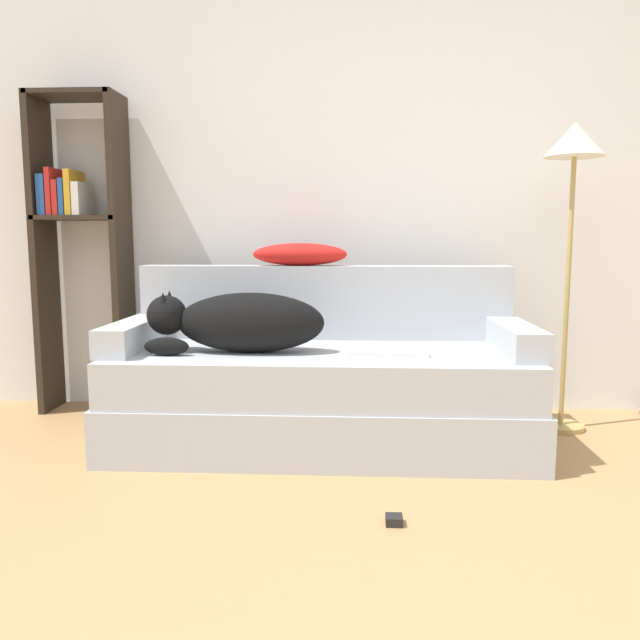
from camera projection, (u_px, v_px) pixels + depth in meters
wall_back at (366, 166)px, 3.43m from camera, size 6.86×0.06×2.70m
couch at (321, 398)px, 2.89m from camera, size 1.90×0.82×0.45m
couch_backrest at (325, 302)px, 3.17m from camera, size 1.86×0.15×0.37m
couch_arm_left at (133, 335)px, 2.90m from camera, size 0.15×0.63×0.13m
couch_arm_right at (515, 338)px, 2.80m from camera, size 0.15×0.63×0.13m
dog at (238, 322)px, 2.78m from camera, size 0.80×0.25×0.27m
laptop at (389, 351)px, 2.78m from camera, size 0.35×0.22×0.02m
throw_pillow at (300, 254)px, 3.15m from camera, size 0.48×0.17×0.11m
bookshelf at (79, 234)px, 3.38m from camera, size 0.47×0.26×1.72m
floor_lamp at (573, 173)px, 2.99m from camera, size 0.28×0.28×1.50m
power_adapter at (394, 520)px, 2.09m from camera, size 0.06×0.06×0.03m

